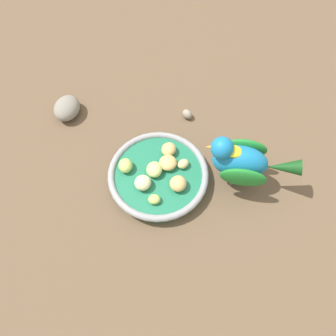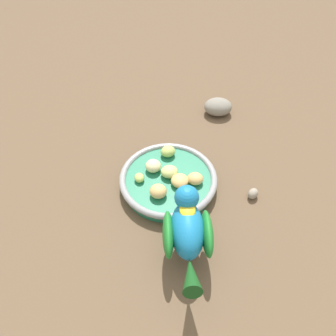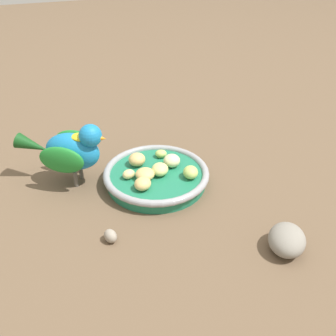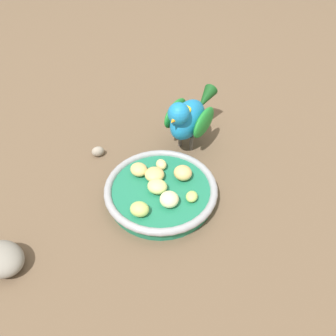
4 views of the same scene
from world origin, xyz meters
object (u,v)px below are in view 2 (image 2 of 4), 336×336
object	(u,v)px
apple_piece_2	(158,191)
apple_piece_7	(195,179)
apple_piece_3	(180,181)
pebble_0	(253,194)
apple_piece_0	(153,166)
parrot	(188,230)
apple_piece_5	(168,151)
rock_large	(218,107)
apple_piece_4	(139,178)
apple_piece_1	(168,170)
apple_piece_6	(183,193)
feeding_bowl	(168,180)

from	to	relation	value
apple_piece_2	apple_piece_7	bearing A→B (deg)	82.06
apple_piece_3	pebble_0	xyz separation A→B (m)	(0.10, 0.13, -0.02)
apple_piece_0	parrot	bearing A→B (deg)	-12.65
apple_piece_7	parrot	size ratio (longest dim) A/B	0.19
apple_piece_5	pebble_0	size ratio (longest dim) A/B	1.27
apple_piece_0	rock_large	world-z (taller)	apple_piece_0
apple_piece_4	apple_piece_5	xyz separation A→B (m)	(-0.03, 0.09, 0.00)
apple_piece_1	pebble_0	distance (m)	0.19
apple_piece_1	apple_piece_2	world-z (taller)	apple_piece_2
apple_piece_0	apple_piece_4	xyz separation A→B (m)	(0.01, -0.04, -0.00)
apple_piece_3	rock_large	xyz separation A→B (m)	(-0.17, 0.24, -0.01)
apple_piece_6	parrot	size ratio (longest dim) A/B	0.14
apple_piece_6	apple_piece_3	bearing A→B (deg)	156.47
parrot	rock_large	distance (m)	0.44
apple_piece_7	feeding_bowl	bearing A→B (deg)	-133.08
apple_piece_4	apple_piece_5	distance (m)	0.10
apple_piece_4	parrot	world-z (taller)	parrot
parrot	pebble_0	distance (m)	0.21
apple_piece_0	apple_piece_1	bearing A→B (deg)	37.69
apple_piece_1	apple_piece_6	size ratio (longest dim) A/B	1.47
apple_piece_1	apple_piece_3	world-z (taller)	apple_piece_1
apple_piece_0	feeding_bowl	bearing A→B (deg)	21.44
rock_large	pebble_0	distance (m)	0.29
feeding_bowl	apple_piece_0	distance (m)	0.05
feeding_bowl	apple_piece_7	size ratio (longest dim) A/B	6.24
apple_piece_6	parrot	bearing A→B (deg)	-30.14
apple_piece_1	apple_piece_7	bearing A→B (deg)	35.69
apple_piece_6	pebble_0	distance (m)	0.16
apple_piece_0	apple_piece_6	distance (m)	0.10
feeding_bowl	apple_piece_3	xyz separation A→B (m)	(0.03, 0.01, 0.02)
apple_piece_0	apple_piece_5	size ratio (longest dim) A/B	1.02
apple_piece_1	rock_large	distance (m)	0.28
apple_piece_2	apple_piece_5	size ratio (longest dim) A/B	1.06
apple_piece_6	apple_piece_7	bearing A→B (deg)	110.56
apple_piece_0	rock_large	bearing A→B (deg)	111.85
apple_piece_6	parrot	xyz separation A→B (m)	(0.10, -0.06, 0.04)
apple_piece_7	apple_piece_2	bearing A→B (deg)	-97.94
apple_piece_0	pebble_0	size ratio (longest dim) A/B	1.29
pebble_0	apple_piece_5	bearing A→B (deg)	-151.29
parrot	apple_piece_4	bearing A→B (deg)	29.67
rock_large	pebble_0	bearing A→B (deg)	-22.76
parrot	apple_piece_2	bearing A→B (deg)	23.22
feeding_bowl	parrot	size ratio (longest dim) A/B	1.21
apple_piece_2	parrot	size ratio (longest dim) A/B	0.20
apple_piece_4	apple_piece_7	world-z (taller)	apple_piece_7
apple_piece_7	rock_large	xyz separation A→B (m)	(-0.19, 0.21, -0.02)
apple_piece_0	pebble_0	world-z (taller)	apple_piece_0
apple_piece_3	parrot	xyz separation A→B (m)	(0.13, -0.07, 0.04)
apple_piece_0	apple_piece_3	distance (m)	0.07
apple_piece_3	apple_piece_7	world-z (taller)	apple_piece_7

